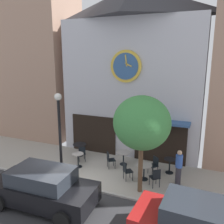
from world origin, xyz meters
name	(u,v)px	position (x,y,z in m)	size (l,w,h in m)	color
ground_plane	(63,200)	(0.00, -1.09, -0.02)	(25.36, 10.48, 0.13)	#9E998E
clock_building	(133,70)	(0.95, 5.39, 5.04)	(8.23, 3.85, 9.77)	#B2B2BC
neighbor_building_left	(30,50)	(-7.17, 5.98, 6.30)	(6.81, 3.70, 12.60)	#9E7A66
street_lamp	(60,133)	(-1.47, 1.05, 2.09)	(0.36, 0.36, 4.11)	black
street_tree	(142,123)	(2.81, 0.77, 3.13)	(2.42, 2.18, 4.30)	brown
cafe_table_center_left	(80,147)	(-1.60, 3.17, 0.55)	(0.80, 0.80, 0.74)	black
cafe_table_rightmost	(78,158)	(-0.93, 1.82, 0.50)	(0.61, 0.61, 0.77)	black
cafe_table_near_curb	(123,155)	(1.23, 3.03, 0.55)	(0.80, 0.80, 0.73)	black
cafe_table_center_right	(144,169)	(2.70, 1.85, 0.56)	(0.77, 0.77, 0.77)	black
cafe_table_leftmost	(170,164)	(3.75, 2.99, 0.50)	(0.61, 0.61, 0.77)	black
cafe_chair_mid_row	(154,164)	(3.03, 2.62, 0.53)	(0.56, 0.56, 0.90)	black
cafe_chair_left_end	(156,176)	(3.37, 1.36, 0.53)	(0.56, 0.56, 0.90)	black
cafe_chair_near_lamp	(126,170)	(1.94, 1.47, 0.53)	(0.56, 0.56, 0.90)	black
cafe_chair_facing_wall	(110,159)	(0.69, 2.36, 0.53)	(0.56, 0.56, 0.90)	black
cafe_chair_facing_street	(82,153)	(-1.08, 2.51, 0.53)	(0.56, 0.56, 0.90)	black
pedestrian_blue	(179,167)	(4.29, 2.05, 0.86)	(0.45, 0.45, 1.67)	#2D2D38
parked_car_black	(43,188)	(-0.50, -1.67, 0.76)	(4.36, 2.15, 1.55)	black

